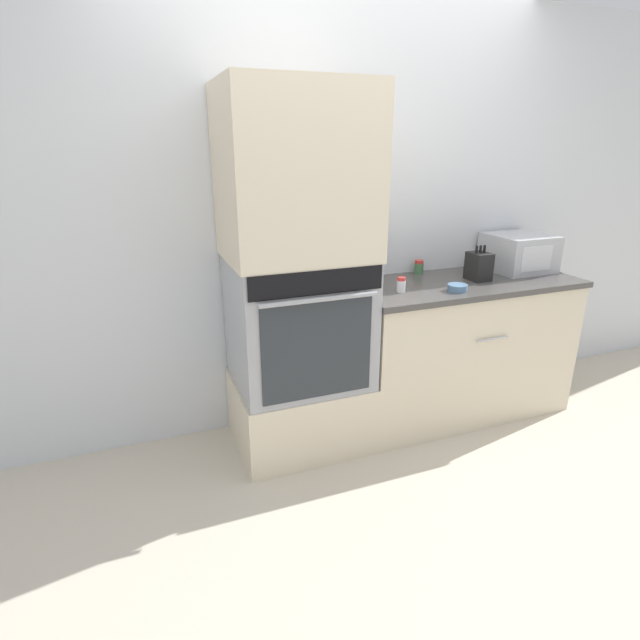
{
  "coord_description": "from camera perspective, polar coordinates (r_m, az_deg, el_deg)",
  "views": [
    {
      "loc": [
        -1.19,
        -2.15,
        1.68
      ],
      "look_at": [
        -0.28,
        0.21,
        0.78
      ],
      "focal_mm": 28.0,
      "sensor_mm": 36.0,
      "label": 1
    }
  ],
  "objects": [
    {
      "name": "condiment_jar_mid",
      "position": [
        3.28,
        11.23,
        5.93
      ],
      "size": [
        0.06,
        0.06,
        0.09
      ],
      "color": "#427047",
      "rests_on": "counter_unit"
    },
    {
      "name": "condiment_jar_back",
      "position": [
        3.48,
        16.94,
        6.23
      ],
      "size": [
        0.04,
        0.04,
        0.09
      ],
      "color": "brown",
      "rests_on": "counter_unit"
    },
    {
      "name": "oven_cabinet_upper",
      "position": [
        2.59,
        -2.75,
        16.35
      ],
      "size": [
        0.74,
        0.6,
        0.85
      ],
      "color": "beige",
      "rests_on": "wall_oven"
    },
    {
      "name": "condiment_jar_far",
      "position": [
        2.86,
        9.25,
        4.0
      ],
      "size": [
        0.05,
        0.05,
        0.09
      ],
      "color": "silver",
      "rests_on": "counter_unit"
    },
    {
      "name": "ground_plane",
      "position": [
        2.98,
        6.65,
        -14.97
      ],
      "size": [
        12.0,
        12.0,
        0.0
      ],
      "primitive_type": "plane",
      "color": "beige"
    },
    {
      "name": "knife_block",
      "position": [
        3.22,
        17.68,
        5.88
      ],
      "size": [
        0.12,
        0.14,
        0.21
      ],
      "color": "black",
      "rests_on": "counter_unit"
    },
    {
      "name": "microwave",
      "position": [
        3.56,
        21.73,
        7.19
      ],
      "size": [
        0.38,
        0.38,
        0.24
      ],
      "color": "#B2B5BA",
      "rests_on": "counter_unit"
    },
    {
      "name": "condiment_jar_near",
      "position": [
        2.87,
        5.94,
        4.09
      ],
      "size": [
        0.04,
        0.04,
        0.07
      ],
      "color": "silver",
      "rests_on": "counter_unit"
    },
    {
      "name": "wall_back",
      "position": [
        3.06,
        2.04,
        11.44
      ],
      "size": [
        8.0,
        0.05,
        2.5
      ],
      "color": "silver",
      "rests_on": "ground_plane"
    },
    {
      "name": "oven_cabinet_base",
      "position": [
        2.98,
        -2.33,
        -10.26
      ],
      "size": [
        0.74,
        0.6,
        0.4
      ],
      "color": "beige",
      "rests_on": "ground_plane"
    },
    {
      "name": "wall_oven",
      "position": [
        2.74,
        -2.46,
        -0.15
      ],
      "size": [
        0.71,
        0.64,
        0.71
      ],
      "color": "#9EA0A5",
      "rests_on": "oven_cabinet_base"
    },
    {
      "name": "counter_unit",
      "position": [
        3.34,
        15.4,
        -2.96
      ],
      "size": [
        1.43,
        0.63,
        0.89
      ],
      "color": "beige",
      "rests_on": "ground_plane"
    },
    {
      "name": "bowl",
      "position": [
        2.95,
        15.43,
        3.58
      ],
      "size": [
        0.11,
        0.11,
        0.04
      ],
      "color": "#517599",
      "rests_on": "counter_unit"
    }
  ]
}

